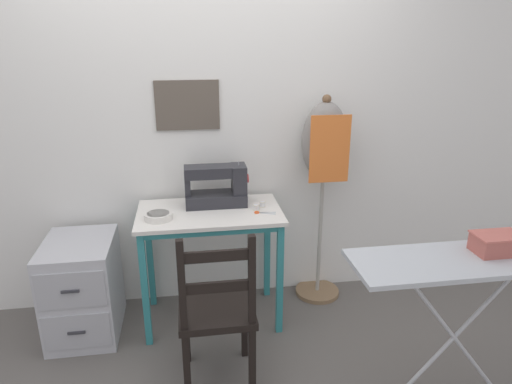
% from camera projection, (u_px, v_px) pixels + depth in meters
% --- Properties ---
extents(ground_plane, '(14.00, 14.00, 0.00)m').
position_uv_depth(ground_plane, '(216.00, 340.00, 2.89)').
color(ground_plane, '#5B5651').
extents(wall_back, '(10.00, 0.07, 2.55)m').
position_uv_depth(wall_back, '(204.00, 123.00, 3.03)').
color(wall_back, silver).
rests_on(wall_back, ground_plane).
extents(sewing_table, '(0.91, 0.53, 0.78)m').
position_uv_depth(sewing_table, '(210.00, 229.00, 2.91)').
color(sewing_table, silver).
rests_on(sewing_table, ground_plane).
extents(sewing_machine, '(0.41, 0.18, 0.29)m').
position_uv_depth(sewing_machine, '(219.00, 187.00, 2.95)').
color(sewing_machine, '#28282D').
rests_on(sewing_machine, sewing_table).
extents(fabric_bowl, '(0.17, 0.17, 0.04)m').
position_uv_depth(fabric_bowl, '(158.00, 216.00, 2.74)').
color(fabric_bowl, silver).
rests_on(fabric_bowl, sewing_table).
extents(scissors, '(0.14, 0.07, 0.01)m').
position_uv_depth(scissors, '(262.00, 213.00, 2.84)').
color(scissors, silver).
rests_on(scissors, sewing_table).
extents(thread_spool_near_machine, '(0.04, 0.04, 0.04)m').
position_uv_depth(thread_spool_near_machine, '(256.00, 207.00, 2.89)').
color(thread_spool_near_machine, silver).
rests_on(thread_spool_near_machine, sewing_table).
extents(thread_spool_mid_table, '(0.04, 0.04, 0.04)m').
position_uv_depth(thread_spool_mid_table, '(262.00, 204.00, 2.95)').
color(thread_spool_mid_table, silver).
rests_on(thread_spool_mid_table, sewing_table).
extents(wooden_chair, '(0.40, 0.38, 0.94)m').
position_uv_depth(wooden_chair, '(217.00, 312.00, 2.41)').
color(wooden_chair, black).
rests_on(wooden_chair, ground_plane).
extents(filing_cabinet, '(0.42, 0.55, 0.63)m').
position_uv_depth(filing_cabinet, '(83.00, 288.00, 2.89)').
color(filing_cabinet, '#B7B7BC').
rests_on(filing_cabinet, ground_plane).
extents(dress_form, '(0.32, 0.32, 1.47)m').
position_uv_depth(dress_form, '(324.00, 155.00, 3.06)').
color(dress_form, '#846647').
rests_on(dress_form, ground_plane).
extents(ironing_board, '(1.10, 0.36, 0.86)m').
position_uv_depth(ironing_board, '(466.00, 267.00, 2.13)').
color(ironing_board, '#ADB2B7').
rests_on(ironing_board, ground_plane).
extents(storage_box, '(0.22, 0.14, 0.09)m').
position_uv_depth(storage_box, '(497.00, 243.00, 2.15)').
color(storage_box, '#AD564C').
rests_on(storage_box, ironing_board).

